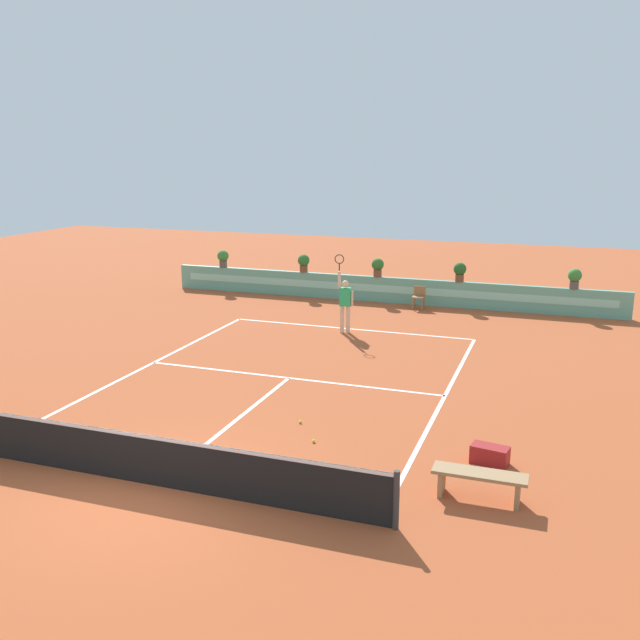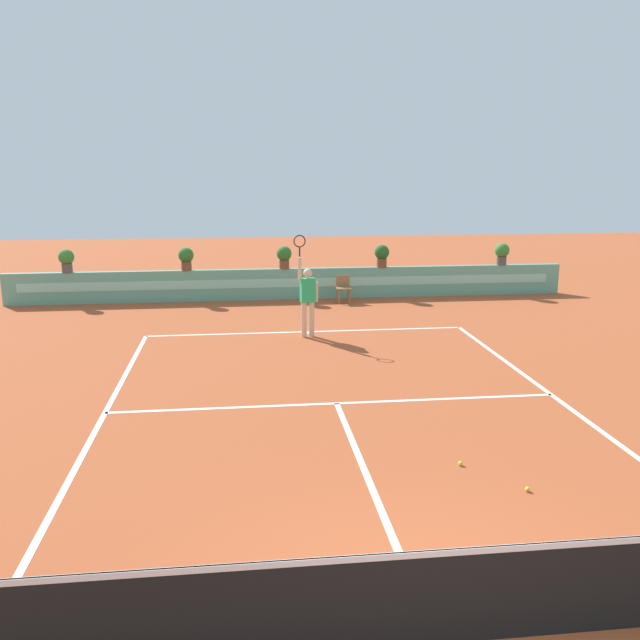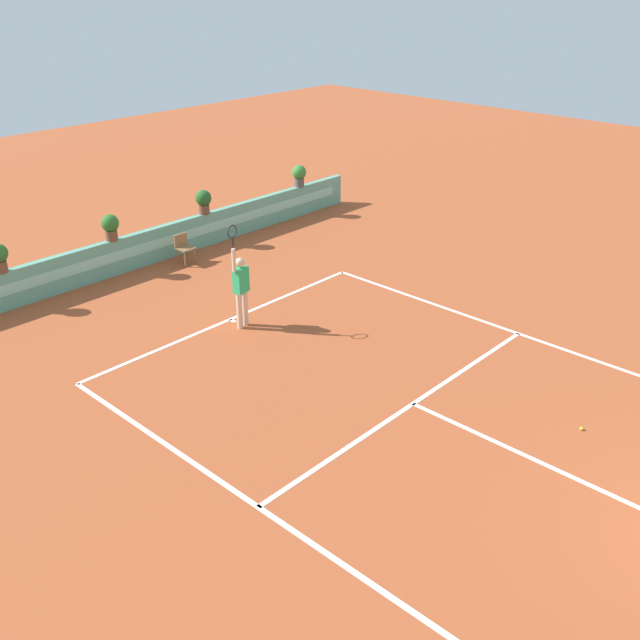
{
  "view_description": "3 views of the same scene",
  "coord_description": "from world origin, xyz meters",
  "px_view_note": "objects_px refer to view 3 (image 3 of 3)",
  "views": [
    {
      "loc": [
        6.6,
        -9.77,
        5.85
      ],
      "look_at": [
        -0.01,
        8.89,
        1.0
      ],
      "focal_mm": 39.16,
      "sensor_mm": 36.0,
      "label": 1
    },
    {
      "loc": [
        -1.69,
        -5.16,
        4.24
      ],
      "look_at": [
        -0.01,
        8.89,
        1.0
      ],
      "focal_mm": 37.97,
      "sensor_mm": 36.0,
      "label": 2
    },
    {
      "loc": [
        -9.98,
        -0.43,
        7.73
      ],
      "look_at": [
        -0.01,
        8.89,
        1.0
      ],
      "focal_mm": 40.55,
      "sensor_mm": 36.0,
      "label": 3
    }
  ],
  "objects_px": {
    "potted_plant_centre": "(110,226)",
    "tennis_ball_mid_court": "(582,429)",
    "ball_kid_chair": "(184,247)",
    "tennis_player": "(241,286)",
    "potted_plant_right": "(204,200)",
    "potted_plant_far_right": "(299,174)"
  },
  "relations": [
    {
      "from": "potted_plant_right",
      "to": "tennis_player",
      "type": "bearing_deg",
      "value": -120.46
    },
    {
      "from": "tennis_ball_mid_court",
      "to": "potted_plant_right",
      "type": "distance_m",
      "value": 12.96
    },
    {
      "from": "tennis_ball_mid_court",
      "to": "potted_plant_centre",
      "type": "bearing_deg",
      "value": 97.48
    },
    {
      "from": "tennis_player",
      "to": "potted_plant_far_right",
      "type": "bearing_deg",
      "value": 35.51
    },
    {
      "from": "tennis_ball_mid_court",
      "to": "potted_plant_centre",
      "type": "height_order",
      "value": "potted_plant_centre"
    },
    {
      "from": "tennis_ball_mid_court",
      "to": "ball_kid_chair",
      "type": "bearing_deg",
      "value": 89.37
    },
    {
      "from": "ball_kid_chair",
      "to": "potted_plant_right",
      "type": "distance_m",
      "value": 1.82
    },
    {
      "from": "tennis_player",
      "to": "tennis_ball_mid_court",
      "type": "bearing_deg",
      "value": -79.55
    },
    {
      "from": "ball_kid_chair",
      "to": "potted_plant_right",
      "type": "bearing_deg",
      "value": 27.97
    },
    {
      "from": "ball_kid_chair",
      "to": "potted_plant_centre",
      "type": "bearing_deg",
      "value": 158.02
    },
    {
      "from": "tennis_ball_mid_court",
      "to": "potted_plant_centre",
      "type": "xyz_separation_m",
      "value": [
        -1.68,
        12.8,
        1.38
      ]
    },
    {
      "from": "tennis_ball_mid_court",
      "to": "potted_plant_far_right",
      "type": "bearing_deg",
      "value": 66.42
    },
    {
      "from": "potted_plant_centre",
      "to": "tennis_ball_mid_court",
      "type": "bearing_deg",
      "value": -82.52
    },
    {
      "from": "tennis_player",
      "to": "potted_plant_far_right",
      "type": "xyz_separation_m",
      "value": [
        7.02,
        5.01,
        0.36
      ]
    },
    {
      "from": "potted_plant_centre",
      "to": "tennis_player",
      "type": "bearing_deg",
      "value": -87.22
    },
    {
      "from": "ball_kid_chair",
      "to": "potted_plant_centre",
      "type": "distance_m",
      "value": 2.17
    },
    {
      "from": "ball_kid_chair",
      "to": "tennis_ball_mid_court",
      "type": "bearing_deg",
      "value": -90.63
    },
    {
      "from": "tennis_ball_mid_court",
      "to": "potted_plant_right",
      "type": "height_order",
      "value": "potted_plant_right"
    },
    {
      "from": "ball_kid_chair",
      "to": "tennis_ball_mid_court",
      "type": "distance_m",
      "value": 12.07
    },
    {
      "from": "ball_kid_chair",
      "to": "tennis_player",
      "type": "distance_m",
      "value": 4.59
    },
    {
      "from": "tennis_player",
      "to": "potted_plant_far_right",
      "type": "distance_m",
      "value": 8.63
    },
    {
      "from": "potted_plant_right",
      "to": "potted_plant_centre",
      "type": "bearing_deg",
      "value": 180.0
    }
  ]
}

